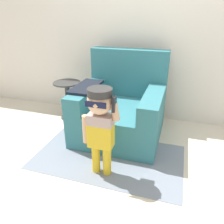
# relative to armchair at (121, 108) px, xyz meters

# --- Properties ---
(ground_plane) EXTENTS (10.00, 10.00, 0.00)m
(ground_plane) POSITION_rel_armchair_xyz_m (0.19, -0.24, -0.34)
(ground_plane) COLOR beige
(wall_back) EXTENTS (10.00, 0.05, 2.60)m
(wall_back) POSITION_rel_armchair_xyz_m (0.19, 0.60, 0.96)
(wall_back) COLOR silver
(wall_back) RESTS_ON ground_plane
(armchair) EXTENTS (1.02, 1.02, 1.01)m
(armchair) POSITION_rel_armchair_xyz_m (0.00, 0.00, 0.00)
(armchair) COLOR teal
(armchair) RESTS_ON ground_plane
(person_child) EXTENTS (0.35, 0.26, 0.86)m
(person_child) POSITION_rel_armchair_xyz_m (0.03, -0.82, 0.24)
(person_child) COLOR gold
(person_child) RESTS_ON ground_plane
(side_table) EXTENTS (0.38, 0.38, 0.55)m
(side_table) POSITION_rel_armchair_xyz_m (-0.84, 0.17, -0.01)
(side_table) COLOR #333333
(side_table) RESTS_ON ground_plane
(rug) EXTENTS (1.56, 0.90, 0.01)m
(rug) POSITION_rel_armchair_xyz_m (0.02, -0.57, -0.33)
(rug) COLOR gray
(rug) RESTS_ON ground_plane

